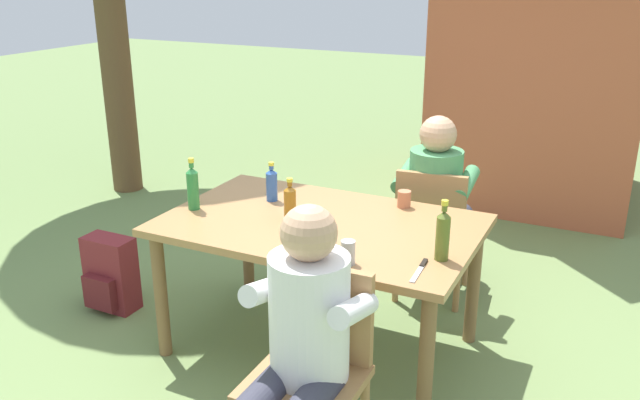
{
  "coord_description": "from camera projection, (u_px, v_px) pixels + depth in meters",
  "views": [
    {
      "loc": [
        1.41,
        -2.88,
        2.02
      ],
      "look_at": [
        0.0,
        0.0,
        0.87
      ],
      "focal_mm": 37.13,
      "sensor_mm": 36.0,
      "label": 1
    }
  ],
  "objects": [
    {
      "name": "cup_terracotta",
      "position": [
        404.0,
        199.0,
        3.63
      ],
      "size": [
        0.07,
        0.07,
        0.09
      ],
      "primitive_type": "cylinder",
      "color": "#BC6B47",
      "rests_on": "dining_table"
    },
    {
      "name": "bottle_green",
      "position": [
        193.0,
        187.0,
        3.58
      ],
      "size": [
        0.06,
        0.06,
        0.29
      ],
      "color": "#287A38",
      "rests_on": "dining_table"
    },
    {
      "name": "bottle_olive",
      "position": [
        443.0,
        234.0,
        2.97
      ],
      "size": [
        0.06,
        0.06,
        0.29
      ],
      "color": "#566623",
      "rests_on": "dining_table"
    },
    {
      "name": "cup_steel",
      "position": [
        348.0,
        252.0,
        2.94
      ],
      "size": [
        0.07,
        0.07,
        0.11
      ],
      "primitive_type": "cylinder",
      "color": "#B2B7BC",
      "rests_on": "dining_table"
    },
    {
      "name": "table_knife",
      "position": [
        420.0,
        269.0,
        2.9
      ],
      "size": [
        0.03,
        0.24,
        0.01
      ],
      "color": "silver",
      "rests_on": "dining_table"
    },
    {
      "name": "chair_far_right",
      "position": [
        432.0,
        227.0,
        4.06
      ],
      "size": [
        0.48,
        0.48,
        0.87
      ],
      "color": "#A37547",
      "rests_on": "ground_plane"
    },
    {
      "name": "person_in_white_shirt",
      "position": [
        300.0,
        339.0,
        2.55
      ],
      "size": [
        0.47,
        0.61,
        1.18
      ],
      "color": "white",
      "rests_on": "ground_plane"
    },
    {
      "name": "bottle_amber",
      "position": [
        290.0,
        202.0,
        3.43
      ],
      "size": [
        0.06,
        0.06,
        0.23
      ],
      "color": "#996019",
      "rests_on": "dining_table"
    },
    {
      "name": "chair_near_right",
      "position": [
        313.0,
        362.0,
        2.69
      ],
      "size": [
        0.44,
        0.44,
        0.87
      ],
      "color": "#A37547",
      "rests_on": "ground_plane"
    },
    {
      "name": "backpack_by_near_side",
      "position": [
        110.0,
        275.0,
        4.04
      ],
      "size": [
        0.31,
        0.22,
        0.47
      ],
      "color": "maroon",
      "rests_on": "ground_plane"
    },
    {
      "name": "brick_kiosk",
      "position": [
        550.0,
        24.0,
        5.67
      ],
      "size": [
        1.92,
        1.91,
        2.91
      ],
      "color": "#B25638",
      "rests_on": "ground_plane"
    },
    {
      "name": "ground_plane",
      "position": [
        320.0,
        346.0,
        3.7
      ],
      "size": [
        24.0,
        24.0,
        0.0
      ],
      "primitive_type": "plane",
      "color": "#6B844C"
    },
    {
      "name": "bottle_blue",
      "position": [
        272.0,
        184.0,
        3.72
      ],
      "size": [
        0.06,
        0.06,
        0.22
      ],
      "color": "#2D56A3",
      "rests_on": "dining_table"
    },
    {
      "name": "dining_table",
      "position": [
        320.0,
        237.0,
        3.47
      ],
      "size": [
        1.62,
        1.03,
        0.75
      ],
      "color": "#A37547",
      "rests_on": "ground_plane"
    },
    {
      "name": "person_in_plaid_shirt",
      "position": [
        438.0,
        196.0,
        4.1
      ],
      "size": [
        0.47,
        0.61,
        1.18
      ],
      "color": "#4C935B",
      "rests_on": "ground_plane"
    }
  ]
}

